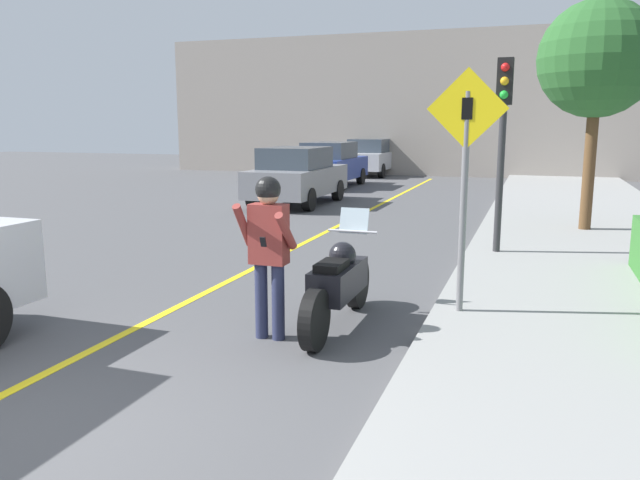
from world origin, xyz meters
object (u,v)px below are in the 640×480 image
object	(u,v)px
traffic_light	(503,118)
parked_car_grey	(297,175)
motorcycle	(339,284)
parked_car_blue	(330,164)
street_tree	(598,60)
parked_car_silver	(371,157)
person_biker	(269,240)
crossing_sign	(465,168)

from	to	relation	value
traffic_light	parked_car_grey	bearing A→B (deg)	135.07
motorcycle	parked_car_blue	size ratio (longest dim) A/B	0.55
traffic_light	street_tree	size ratio (longest dim) A/B	0.70
motorcycle	parked_car_silver	world-z (taller)	parked_car_silver
person_biker	motorcycle	bearing A→B (deg)	47.97
street_tree	parked_car_silver	size ratio (longest dim) A/B	1.11
motorcycle	parked_car_silver	distance (m)	22.16
street_tree	parked_car_silver	world-z (taller)	street_tree
street_tree	parked_car_grey	distance (m)	8.65
parked_car_blue	motorcycle	bearing A→B (deg)	-71.56
person_biker	street_tree	distance (m)	9.26
person_biker	parked_car_silver	world-z (taller)	person_biker
person_biker	street_tree	world-z (taller)	street_tree
motorcycle	crossing_sign	size ratio (longest dim) A/B	0.82
motorcycle	crossing_sign	xyz separation A→B (m)	(1.31, 0.59, 1.32)
street_tree	parked_car_grey	world-z (taller)	street_tree
parked_car_blue	crossing_sign	bearing A→B (deg)	-66.59
person_biker	parked_car_silver	bearing A→B (deg)	101.70
traffic_light	street_tree	world-z (taller)	street_tree
traffic_light	person_biker	bearing A→B (deg)	-112.67
parked_car_silver	person_biker	bearing A→B (deg)	-78.30
parked_car_grey	person_biker	bearing A→B (deg)	-70.37
traffic_light	parked_car_blue	world-z (taller)	traffic_light
traffic_light	motorcycle	bearing A→B (deg)	-109.06
person_biker	street_tree	bearing A→B (deg)	65.37
crossing_sign	parked_car_blue	world-z (taller)	crossing_sign
person_biker	parked_car_silver	size ratio (longest dim) A/B	0.43
motorcycle	street_tree	xyz separation A→B (m)	(3.13, 7.45, 3.09)
motorcycle	person_biker	bearing A→B (deg)	-132.03
person_biker	crossing_sign	world-z (taller)	crossing_sign
parked_car_grey	street_tree	bearing A→B (deg)	-21.02
motorcycle	crossing_sign	distance (m)	1.96
street_tree	parked_car_silver	xyz separation A→B (m)	(-8.31, 14.10, -2.75)
person_biker	traffic_light	bearing A→B (deg)	67.33
crossing_sign	street_tree	distance (m)	7.31
crossing_sign	street_tree	xyz separation A→B (m)	(1.81, 6.85, 1.77)
street_tree	person_biker	bearing A→B (deg)	-114.63
crossing_sign	parked_car_grey	distance (m)	11.44
parked_car_silver	street_tree	bearing A→B (deg)	-59.48
traffic_light	parked_car_blue	size ratio (longest dim) A/B	0.78
traffic_light	parked_car_silver	bearing A→B (deg)	111.29
crossing_sign	traffic_light	bearing A→B (deg)	87.04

